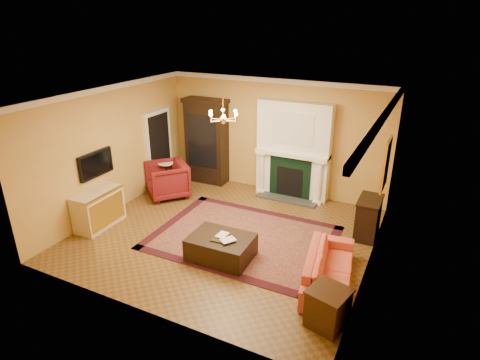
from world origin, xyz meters
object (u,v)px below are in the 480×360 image
Objects in this scene: pedestal_table at (167,174)px; coral_sofa at (329,264)px; wingback_armchair at (167,178)px; commode at (99,209)px; end_table at (328,309)px; china_cabinet at (207,143)px; console_table at (368,219)px; leather_ottoman at (221,247)px.

coral_sofa is (5.03, -2.12, -0.07)m from pedestal_table.
commode is at bearing -61.26° from wingback_armchair.
china_cabinet is at bearing 137.43° from end_table.
console_table is (0.06, 3.03, 0.12)m from end_table.
console_table is at bearing 42.90° from wingback_armchair.
china_cabinet reaches higher than leather_ottoman.
pedestal_table reaches higher than leather_ottoman.
pedestal_table is 0.70× the size of commode.
china_cabinet is 5.44m from coral_sofa.
commode is at bearing 179.79° from leather_ottoman.
commode is 0.94× the size of leather_ottoman.
pedestal_table is 0.65× the size of leather_ottoman.
wingback_armchair is 1.19× the size of console_table.
commode reaches higher than leather_ottoman.
commode is (-0.16, -2.36, -0.04)m from pedestal_table.
end_table is (4.62, -4.24, -0.82)m from china_cabinet.
console_table reaches higher than pedestal_table.
end_table is 0.51× the size of leather_ottoman.
pedestal_table is at bearing 168.63° from wingback_armchair.
end_table is at bearing -22.48° from leather_ottoman.
end_table is 0.72× the size of console_table.
wingback_armchair is 2.06m from commode.
commode is at bearing 171.25° from end_table.
end_table is 3.03m from console_table.
pedestal_table is 5.35m from console_table.
coral_sofa is at bearing 20.41° from wingback_armchair.
china_cabinet is 1.87× the size of leather_ottoman.
china_cabinet is at bearing 74.18° from commode.
china_cabinet is 2.24× the size of wingback_armchair.
china_cabinet reaches higher than commode.
pedestal_table reaches higher than end_table.
commode is (-0.43, -2.01, -0.08)m from wingback_armchair.
wingback_armchair reaches higher than coral_sofa.
coral_sofa is (4.36, -3.17, -0.74)m from china_cabinet.
commode reaches higher than pedestal_table.
end_table is (5.02, -2.85, -0.20)m from wingback_armchair.
pedestal_table is at bearing -123.54° from china_cabinet.
console_table is (4.68, -1.21, -0.71)m from china_cabinet.
china_cabinet is at bearing 165.21° from console_table.
leather_ottoman is at bearing 158.96° from end_table.
commode is 5.52m from end_table.
wingback_armchair is 0.51× the size of coral_sofa.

